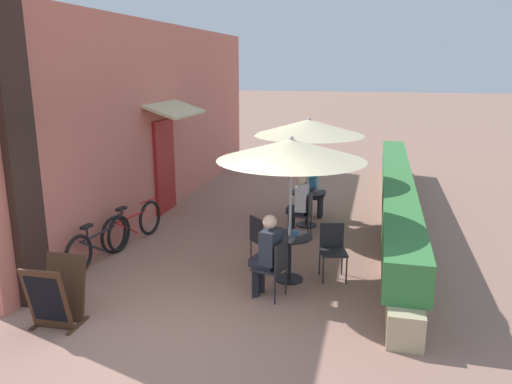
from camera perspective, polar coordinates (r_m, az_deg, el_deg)
ground_plane at (r=6.47m, az=-9.44°, el=-16.44°), size 120.00×120.00×0.00m
cafe_facade_wall at (r=11.85m, az=-10.40°, el=8.28°), size 0.98×11.62×4.20m
planter_hedge at (r=11.14m, az=15.76°, el=-0.53°), size 0.60×10.62×1.01m
patio_table_near at (r=7.82m, az=3.85°, el=-6.60°), size 0.69×0.69×0.73m
patio_umbrella_near at (r=7.41m, az=4.06°, el=4.83°), size 2.24×2.24×2.28m
cafe_chair_near_left at (r=7.21m, az=2.10°, el=-8.30°), size 0.49×0.49×0.87m
seated_patron_near_left at (r=7.19m, az=1.31°, el=-6.89°), size 0.47×0.41×1.25m
cafe_chair_near_right at (r=7.98m, az=8.76°, el=-6.18°), size 0.49×0.49×0.87m
cafe_chair_near_back at (r=8.31m, az=0.68°, el=-5.16°), size 0.57×0.57×0.87m
coffee_cup_near at (r=7.72m, az=4.48°, el=-4.73°), size 0.07×0.07×0.09m
patio_table_mid at (r=10.46m, az=5.84°, el=-1.21°), size 0.69×0.69×0.73m
patio_umbrella_mid at (r=10.15m, az=6.07°, el=7.36°), size 2.24×2.24×2.28m
cafe_chair_mid_left at (r=9.79m, az=5.57°, el=-2.19°), size 0.41×0.41×0.87m
seated_patron_mid_left at (r=9.76m, az=4.95°, el=-1.18°), size 0.41×0.35×1.25m
cafe_chair_mid_right at (r=11.12m, az=6.09°, el=-0.19°), size 0.41×0.41×0.87m
seated_patron_mid_right at (r=11.06m, az=6.69°, el=0.63°), size 0.41×0.35×1.25m
coffee_cup_mid at (r=10.50m, az=5.23°, el=0.41°), size 0.07×0.07×0.09m
bicycle_leaning at (r=8.92m, az=-17.44°, el=-5.58°), size 0.23×1.77×0.76m
bicycle_second at (r=9.70m, az=-13.92°, el=-3.68°), size 0.35×1.78×0.78m
menu_board at (r=7.03m, az=-21.84°, el=-10.74°), size 0.60×0.65×0.88m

